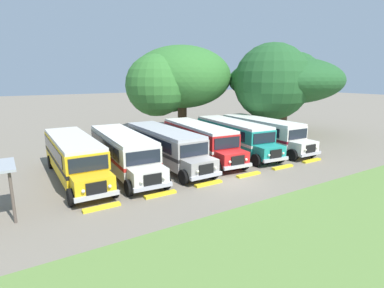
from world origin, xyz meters
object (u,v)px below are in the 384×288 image
(parked_bus_slot_2, at_px, (165,145))
(parked_bus_slot_5, at_px, (262,132))
(parked_bus_slot_1, at_px, (123,150))
(utility_pole, at_px, (280,104))
(broad_shade_tree, at_px, (177,80))
(parked_bus_slot_3, at_px, (199,139))
(secondary_tree, at_px, (280,79))
(parked_bus_slot_0, at_px, (74,155))
(parked_bus_slot_4, at_px, (234,135))

(parked_bus_slot_2, relative_size, parked_bus_slot_5, 1.00)
(parked_bus_slot_1, bearing_deg, parked_bus_slot_2, 93.12)
(parked_bus_slot_2, relative_size, utility_pole, 1.48)
(parked_bus_slot_5, relative_size, broad_shade_tree, 0.81)
(parked_bus_slot_2, height_order, parked_bus_slot_5, same)
(parked_bus_slot_1, bearing_deg, parked_bus_slot_5, 93.31)
(parked_bus_slot_1, distance_m, parked_bus_slot_3, 7.08)
(parked_bus_slot_5, xyz_separation_m, secondary_tree, (7.39, 4.91, 4.92))
(parked_bus_slot_2, distance_m, parked_bus_slot_5, 10.70)
(parked_bus_slot_0, distance_m, parked_bus_slot_5, 17.53)
(parked_bus_slot_0, relative_size, parked_bus_slot_4, 0.99)
(parked_bus_slot_3, relative_size, parked_bus_slot_4, 1.00)
(parked_bus_slot_1, xyz_separation_m, broad_shade_tree, (10.80, 10.97, 4.82))
(parked_bus_slot_0, height_order, parked_bus_slot_2, same)
(utility_pole, bearing_deg, parked_bus_slot_5, -154.89)
(parked_bus_slot_3, bearing_deg, utility_pole, 103.63)
(parked_bus_slot_1, bearing_deg, broad_shade_tree, 138.32)
(parked_bus_slot_4, xyz_separation_m, broad_shade_tree, (-0.02, 10.57, 4.82))
(parked_bus_slot_1, relative_size, secondary_tree, 0.74)
(utility_pole, bearing_deg, parked_bus_slot_0, -174.82)
(parked_bus_slot_1, distance_m, parked_bus_slot_4, 10.82)
(parked_bus_slot_0, distance_m, broad_shade_tree, 18.35)
(parked_bus_slot_0, distance_m, parked_bus_slot_3, 10.42)
(parked_bus_slot_1, distance_m, utility_pole, 19.28)
(secondary_tree, height_order, utility_pole, secondary_tree)
(parked_bus_slot_3, height_order, parked_bus_slot_5, same)
(parked_bus_slot_4, height_order, broad_shade_tree, broad_shade_tree)
(parked_bus_slot_2, bearing_deg, parked_bus_slot_1, -89.82)
(parked_bus_slot_3, bearing_deg, broad_shade_tree, 165.17)
(parked_bus_slot_5, bearing_deg, parked_bus_slot_2, -87.90)
(parked_bus_slot_1, distance_m, secondary_tree, 22.67)
(parked_bus_slot_3, distance_m, parked_bus_slot_5, 7.12)
(parked_bus_slot_3, distance_m, broad_shade_tree, 12.09)
(parked_bus_slot_4, bearing_deg, parked_bus_slot_2, -81.46)
(broad_shade_tree, distance_m, secondary_tree, 12.30)
(broad_shade_tree, relative_size, utility_pole, 1.84)
(parked_bus_slot_5, height_order, secondary_tree, secondary_tree)
(parked_bus_slot_1, xyz_separation_m, parked_bus_slot_3, (7.06, 0.53, 0.00))
(parked_bus_slot_1, height_order, utility_pole, utility_pole)
(parked_bus_slot_0, height_order, parked_bus_slot_5, same)
(parked_bus_slot_1, xyz_separation_m, parked_bus_slot_4, (10.82, 0.39, 0.00))
(parked_bus_slot_0, bearing_deg, parked_bus_slot_3, 91.69)
(parked_bus_slot_4, relative_size, secondary_tree, 0.75)
(parked_bus_slot_1, relative_size, parked_bus_slot_4, 0.99)
(parked_bus_slot_4, bearing_deg, broad_shade_tree, -174.33)
(parked_bus_slot_0, bearing_deg, parked_bus_slot_2, 87.91)
(parked_bus_slot_5, distance_m, utility_pole, 5.81)
(broad_shade_tree, distance_m, utility_pole, 12.14)
(broad_shade_tree, bearing_deg, parked_bus_slot_3, -109.72)
(parked_bus_slot_0, height_order, secondary_tree, secondary_tree)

